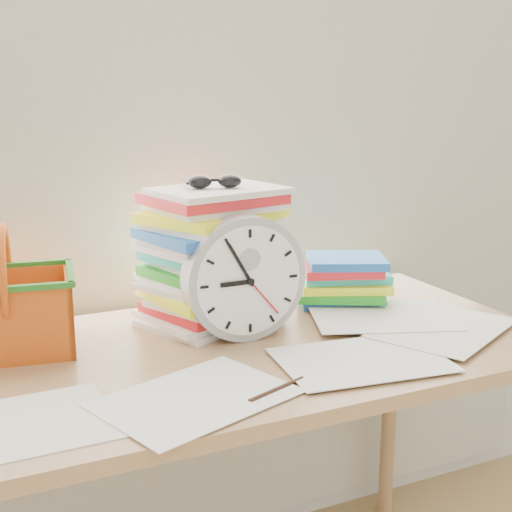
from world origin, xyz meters
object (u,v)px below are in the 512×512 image
clock (244,278)px  basket (7,290)px  paper_stack (212,256)px  desk (227,380)px  book_stack (341,280)px

clock → basket: (-0.47, 0.14, -0.00)m
paper_stack → clock: size_ratio=1.17×
desk → book_stack: book_stack is taller
paper_stack → basket: paper_stack is taller
clock → book_stack: bearing=21.2°
clock → basket: size_ratio=1.04×
clock → book_stack: clock is taller
clock → desk: bearing=-146.6°
basket → paper_stack: bearing=9.0°
desk → basket: (-0.41, 0.17, 0.21)m
paper_stack → basket: bearing=-179.8°
book_stack → basket: size_ratio=0.93×
paper_stack → clock: 0.14m
paper_stack → book_stack: paper_stack is taller
book_stack → paper_stack: bearing=177.9°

